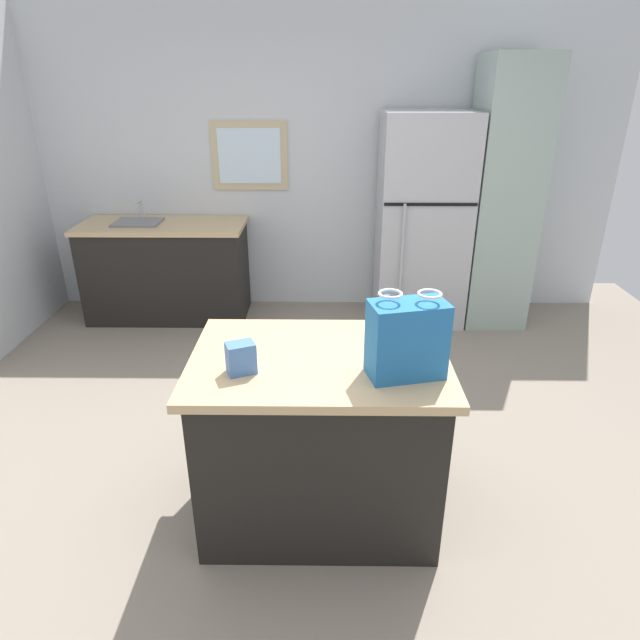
{
  "coord_description": "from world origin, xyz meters",
  "views": [
    {
      "loc": [
        0.01,
        -2.49,
        2.07
      ],
      "look_at": [
        -0.02,
        0.03,
        0.95
      ],
      "focal_mm": 30.66,
      "sensor_mm": 36.0,
      "label": 1
    }
  ],
  "objects_px": {
    "refrigerator": "(422,221)",
    "small_box": "(241,358)",
    "shopping_bag": "(407,339)",
    "tall_cabinet": "(502,197)",
    "bottle": "(386,319)",
    "kitchen_island": "(319,436)"
  },
  "relations": [
    {
      "from": "refrigerator",
      "to": "bottle",
      "type": "distance_m",
      "value": 2.37
    },
    {
      "from": "shopping_bag",
      "to": "bottle",
      "type": "relative_size",
      "value": 1.71
    },
    {
      "from": "shopping_bag",
      "to": "refrigerator",
      "type": "bearing_deg",
      "value": 79.34
    },
    {
      "from": "shopping_bag",
      "to": "tall_cabinet",
      "type": "bearing_deg",
      "value": 66.29
    },
    {
      "from": "kitchen_island",
      "to": "shopping_bag",
      "type": "height_order",
      "value": "shopping_bag"
    },
    {
      "from": "kitchen_island",
      "to": "small_box",
      "type": "height_order",
      "value": "small_box"
    },
    {
      "from": "kitchen_island",
      "to": "bottle",
      "type": "height_order",
      "value": "bottle"
    },
    {
      "from": "refrigerator",
      "to": "small_box",
      "type": "xyz_separation_m",
      "value": [
        -1.21,
        -2.66,
        0.06
      ]
    },
    {
      "from": "tall_cabinet",
      "to": "bottle",
      "type": "height_order",
      "value": "tall_cabinet"
    },
    {
      "from": "refrigerator",
      "to": "small_box",
      "type": "distance_m",
      "value": 2.93
    },
    {
      "from": "kitchen_island",
      "to": "refrigerator",
      "type": "xyz_separation_m",
      "value": [
        0.87,
        2.52,
        0.46
      ]
    },
    {
      "from": "refrigerator",
      "to": "tall_cabinet",
      "type": "bearing_deg",
      "value": 0.02
    },
    {
      "from": "shopping_bag",
      "to": "small_box",
      "type": "height_order",
      "value": "shopping_bag"
    },
    {
      "from": "tall_cabinet",
      "to": "kitchen_island",
      "type": "bearing_deg",
      "value": -121.55
    },
    {
      "from": "refrigerator",
      "to": "bottle",
      "type": "bearing_deg",
      "value": -103.45
    },
    {
      "from": "kitchen_island",
      "to": "shopping_bag",
      "type": "distance_m",
      "value": 0.73
    },
    {
      "from": "small_box",
      "to": "bottle",
      "type": "xyz_separation_m",
      "value": [
        0.66,
        0.36,
        0.03
      ]
    },
    {
      "from": "kitchen_island",
      "to": "shopping_bag",
      "type": "xyz_separation_m",
      "value": [
        0.37,
        -0.16,
        0.61
      ]
    },
    {
      "from": "shopping_bag",
      "to": "bottle",
      "type": "bearing_deg",
      "value": 97.4
    },
    {
      "from": "kitchen_island",
      "to": "tall_cabinet",
      "type": "distance_m",
      "value": 3.03
    },
    {
      "from": "tall_cabinet",
      "to": "small_box",
      "type": "distance_m",
      "value": 3.27
    },
    {
      "from": "tall_cabinet",
      "to": "small_box",
      "type": "height_order",
      "value": "tall_cabinet"
    }
  ]
}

